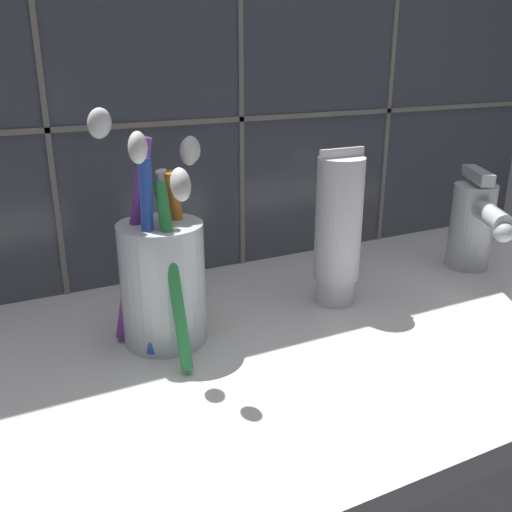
# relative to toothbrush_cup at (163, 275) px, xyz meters

# --- Properties ---
(sink_counter) EXTENTS (0.76, 0.36, 0.02)m
(sink_counter) POSITION_rel_toothbrush_cup_xyz_m (0.11, -0.04, -0.07)
(sink_counter) COLOR white
(sink_counter) RESTS_ON ground
(tile_wall_backsplash) EXTENTS (0.86, 0.02, 0.47)m
(tile_wall_backsplash) POSITION_rel_toothbrush_cup_xyz_m (0.11, 0.14, 0.16)
(tile_wall_backsplash) COLOR #4C515B
(tile_wall_backsplash) RESTS_ON ground
(toothbrush_cup) EXTENTS (0.10, 0.12, 0.19)m
(toothbrush_cup) POSITION_rel_toothbrush_cup_xyz_m (0.00, 0.00, 0.00)
(toothbrush_cup) COLOR silver
(toothbrush_cup) RESTS_ON sink_counter
(toothpaste_tube) EXTENTS (0.04, 0.04, 0.14)m
(toothpaste_tube) POSITION_rel_toothbrush_cup_xyz_m (0.17, 0.00, 0.01)
(toothpaste_tube) COLOR white
(toothpaste_tube) RESTS_ON sink_counter
(sink_faucet) EXTENTS (0.07, 0.11, 0.11)m
(sink_faucet) POSITION_rel_toothbrush_cup_xyz_m (0.34, 0.01, -0.00)
(sink_faucet) COLOR silver
(sink_faucet) RESTS_ON sink_counter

